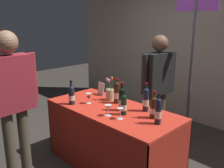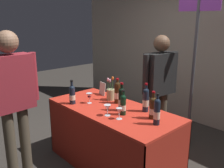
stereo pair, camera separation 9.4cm
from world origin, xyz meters
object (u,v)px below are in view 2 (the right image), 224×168
wine_glass_near_taster (119,111)px  taster_foreground_right (13,93)px  booth_signpost (195,55)px  display_bottle_0 (72,94)px  wine_glass_near_vendor (107,108)px  flower_vase (111,93)px  vendor_presenter (160,82)px  wine_glass_mid (89,96)px  featured_wine_bottle (153,107)px  tasting_table (112,126)px

wine_glass_near_taster → taster_foreground_right: bearing=-137.9°
wine_glass_near_taster → booth_signpost: bearing=88.0°
taster_foreground_right → booth_signpost: 2.37m
display_bottle_0 → wine_glass_near_vendor: display_bottle_0 is taller
taster_foreground_right → booth_signpost: (0.91, 2.17, 0.31)m
flower_vase → vendor_presenter: vendor_presenter is taller
wine_glass_mid → taster_foreground_right: (-0.24, -0.86, 0.16)m
wine_glass_near_vendor → wine_glass_mid: bearing=167.4°
featured_wine_bottle → taster_foreground_right: taster_foreground_right is taller
tasting_table → taster_foreground_right: 1.21m
featured_wine_bottle → tasting_table: bearing=-168.5°
wine_glass_near_vendor → taster_foreground_right: bearing=-133.2°
wine_glass_near_taster → taster_foreground_right: (-0.87, -0.78, 0.17)m
tasting_table → flower_vase: flower_vase is taller
wine_glass_near_taster → taster_foreground_right: taster_foreground_right is taller
wine_glass_mid → wine_glass_near_taster: (0.62, -0.08, -0.01)m
display_bottle_0 → wine_glass_near_taster: bearing=7.1°
tasting_table → wine_glass_near_taster: (0.30, -0.17, 0.33)m
featured_wine_bottle → booth_signpost: 1.21m
wine_glass_near_taster → booth_signpost: booth_signpost is taller
wine_glass_near_vendor → wine_glass_near_taster: wine_glass_near_vendor is taller
tasting_table → booth_signpost: bearing=74.2°
wine_glass_near_taster → vendor_presenter: size_ratio=0.08×
wine_glass_near_taster → vendor_presenter: (-0.23, 1.01, 0.10)m
vendor_presenter → tasting_table: bearing=2.9°
tasting_table → wine_glass_near_taster: 0.47m
flower_vase → taster_foreground_right: 1.20m
flower_vase → taster_foreground_right: taster_foreground_right is taller
tasting_table → taster_foreground_right: (-0.57, -0.95, 0.49)m
tasting_table → wine_glass_near_vendor: 0.41m
wine_glass_near_vendor → taster_foreground_right: size_ratio=0.07×
display_bottle_0 → booth_signpost: bearing=61.6°
featured_wine_bottle → taster_foreground_right: 1.53m
wine_glass_mid → flower_vase: size_ratio=0.41×
featured_wine_bottle → wine_glass_mid: 0.88m
featured_wine_bottle → booth_signpost: booth_signpost is taller
booth_signpost → tasting_table: bearing=-105.8°
wine_glass_mid → wine_glass_near_taster: 0.63m
display_bottle_0 → wine_glass_near_vendor: 0.60m
featured_wine_bottle → display_bottle_0: same height
wine_glass_mid → booth_signpost: size_ratio=0.06×
display_bottle_0 → booth_signpost: booth_signpost is taller
taster_foreground_right → booth_signpost: booth_signpost is taller
wine_glass_near_vendor → booth_signpost: size_ratio=0.06×
wine_glass_near_taster → display_bottle_0: bearing=-172.9°
tasting_table → display_bottle_0: display_bottle_0 is taller
featured_wine_bottle → wine_glass_near_taster: size_ratio=2.48×
tasting_table → wine_glass_mid: 0.48m
vendor_presenter → wine_glass_mid: bearing=-15.5°
vendor_presenter → taster_foreground_right: taster_foreground_right is taller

